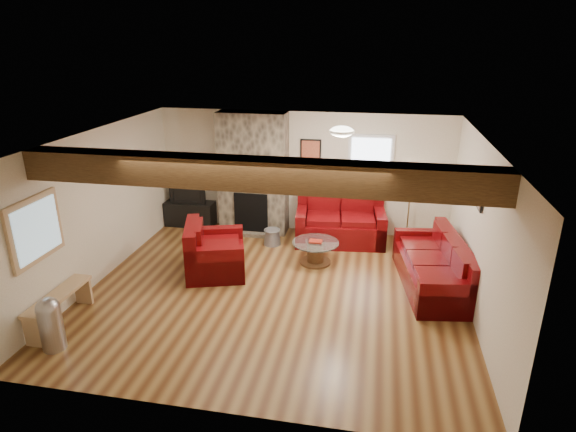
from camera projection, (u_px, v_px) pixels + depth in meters
The scene contains 18 objects.
room at pixel (275, 219), 7.38m from camera, with size 8.00×8.00×8.00m.
oak_beam at pixel (252, 174), 5.86m from camera, with size 6.00×0.36×0.38m, color #321F0F.
chimney_breast at pixel (253, 175), 9.86m from camera, with size 1.40×0.67×2.50m.
back_window at pixel (370, 162), 9.53m from camera, with size 0.90×0.08×1.10m, color silver, non-canonical shape.
hatch_window at pixel (36, 230), 6.44m from camera, with size 0.08×1.00×0.90m, color tan, non-canonical shape.
ceiling_dome at pixel (342, 133), 7.63m from camera, with size 0.40×0.40×0.18m, color #F3EACE, non-canonical shape.
artwork_back at pixel (311, 152), 9.69m from camera, with size 0.42×0.06×0.52m, color black, non-canonical shape.
artwork_right at pixel (479, 193), 6.96m from camera, with size 0.06×0.55×0.42m, color black, non-canonical shape.
sofa_three at pixel (433, 263), 7.84m from camera, with size 2.15×0.90×0.83m, color #440406, non-canonical shape.
loveseat at pixel (340, 220), 9.56m from camera, with size 1.74×1.00×0.92m, color #440406, non-canonical shape.
armchair_red at pixel (215, 248), 8.31m from camera, with size 1.11×0.97×0.90m, color #440406, non-canonical shape.
coffee_table at pixel (315, 252), 8.72m from camera, with size 0.84×0.84×0.44m.
tv_cabinet at pixel (190, 214), 10.48m from camera, with size 1.06×0.42×0.53m, color black.
television at pixel (189, 192), 10.31m from camera, with size 0.80×0.11×0.46m, color black.
floor_lamp at pixel (411, 182), 9.35m from camera, with size 0.37×0.37×1.45m.
pine_bench at pixel (60, 309), 6.86m from camera, with size 0.29×1.24×0.46m, color tan, non-canonical shape.
pedal_bin at pixel (51, 323), 6.25m from camera, with size 0.30×0.30×0.75m, color #AAAAAF, non-canonical shape.
coal_bucket at pixel (272, 237), 9.53m from camera, with size 0.34×0.34×0.32m, color gray, non-canonical shape.
Camera 1 is at (1.49, -6.74, 3.87)m, focal length 30.00 mm.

